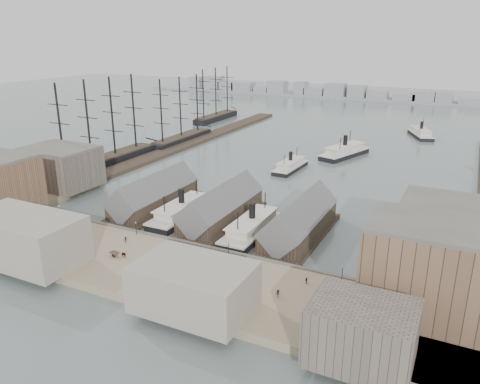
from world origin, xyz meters
The scene contains 41 objects.
ground centered at (0.00, 0.00, 0.00)m, with size 900.00×900.00×0.00m, color #566463.
quay centered at (0.00, -20.00, 1.00)m, with size 180.00×30.00×2.00m, color gray.
seawall centered at (0.00, -5.20, 1.15)m, with size 180.00×1.20×2.30m, color #59544C.
west_wharf centered at (-68.00, 100.00, 0.80)m, with size 10.00×220.00×1.60m, color #2D231C.
ferry_shed_west centered at (-26.00, 16.88, 4.64)m, with size 14.00×42.00×12.60m.
ferry_shed_center centered at (0.00, 16.88, 4.64)m, with size 14.00×42.00×12.60m.
ferry_shed_east centered at (26.00, 16.88, 4.64)m, with size 14.00×42.00×12.60m.
warehouse_west_back centered at (-70.00, 18.00, 9.00)m, with size 26.00×20.00×14.00m, color #60564C.
warehouse_east_front centered at (66.00, -12.00, 11.50)m, with size 30.00×18.00×19.00m, color brown.
warehouse_east_back centered at (68.00, 15.00, 9.50)m, with size 28.00×20.00×15.00m, color #60564C.
street_bldg_center centered at (20.00, -32.00, 7.00)m, with size 24.00×16.00×10.00m, color gray.
street_bldg_west centered at (-30.00, -32.00, 8.00)m, with size 30.00×16.00×12.00m, color gray.
street_bldg_east centered at (55.00, -33.00, 7.50)m, with size 18.00×14.00×11.00m, color #60564C.
lamp_post_far_w centered at (-45.00, -7.00, 4.71)m, with size 0.44×0.44×3.92m.
lamp_post_near_w centered at (-15.00, -7.00, 4.71)m, with size 0.44×0.44×3.92m.
lamp_post_near_e centered at (15.00, -7.00, 4.71)m, with size 0.44×0.44×3.92m.
lamp_post_far_e centered at (45.00, -7.00, 4.71)m, with size 0.44×0.44×3.92m.
far_shore centered at (-2.07, 334.14, 3.91)m, with size 500.00×40.00×15.72m.
ferry_docked_west centered at (-13.00, 13.82, 2.47)m, with size 8.85×29.49×10.53m.
ferry_docked_east centered at (13.00, 11.89, 2.46)m, with size 8.81×29.38×10.49m.
ferry_open_near centered at (-1.41, 82.65, 2.05)m, with size 8.50×24.84×8.76m.
ferry_open_mid centered at (13.80, 116.86, 2.62)m, with size 18.72×32.63×11.17m.
ferry_open_far centered at (41.83, 181.70, 2.24)m, with size 17.77×27.82×9.57m.
sailing_ship_near centered at (-79.04, 51.25, 2.87)m, with size 9.51×65.54×39.11m.
sailing_ship_mid centered at (-74.63, 107.80, 2.54)m, with size 8.64×49.94×35.54m.
sailing_ship_far centered at (-92.27, 178.55, 2.55)m, with size 8.59×47.74×35.33m.
tram centered at (52.00, -16.09, 4.01)m, with size 4.35×11.33×3.93m.
horse_cart_left centered at (-46.84, -14.11, 2.76)m, with size 4.74×2.58×1.43m.
horse_cart_center centered at (-9.55, -20.34, 2.82)m, with size 4.98×1.97×1.61m.
horse_cart_right centered at (12.64, -18.02, 2.77)m, with size 4.74×3.19×1.48m.
pedestrian_0 centered at (-42.03, -10.49, 2.90)m, with size 0.66×0.48×1.80m, color black.
pedestrian_1 centered at (-40.61, -17.46, 2.82)m, with size 0.80×0.62×1.65m, color black.
pedestrian_2 centered at (-14.18, -12.77, 2.91)m, with size 1.17×0.67×1.81m, color black.
pedestrian_3 centered at (-16.74, -23.49, 2.83)m, with size 0.98×0.41×1.67m, color black.
pedestrian_4 centered at (-1.37, -14.61, 2.89)m, with size 0.87×0.57×1.79m, color black.
pedestrian_5 centered at (5.87, -23.27, 2.83)m, with size 0.60×0.44×1.65m, color black.
pedestrian_6 centered at (17.09, -12.01, 2.85)m, with size 0.83×0.64×1.70m, color black.
pedestrian_7 centered at (34.21, -20.17, 2.87)m, with size 1.12×0.64×1.73m, color black.
pedestrian_8 centered at (37.96, -11.85, 2.81)m, with size 0.95×0.39×1.62m, color black.
pedestrian_9 centered at (58.48, -23.91, 2.89)m, with size 0.87×0.57×1.79m, color black.
pedestrian_10 centered at (-33.76, -21.29, 2.78)m, with size 0.76×0.50×1.57m, color black.
Camera 1 is at (66.77, -104.53, 56.97)m, focal length 35.00 mm.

